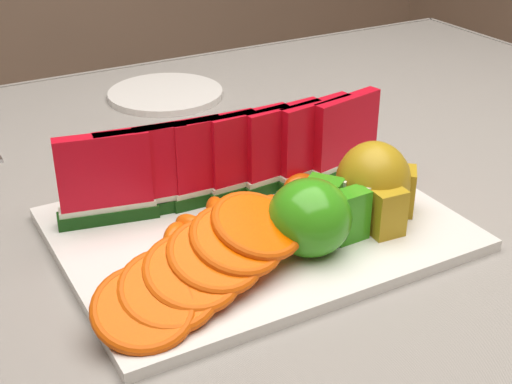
% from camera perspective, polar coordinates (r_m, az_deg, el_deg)
% --- Properties ---
extents(table, '(1.40, 0.90, 0.75)m').
position_cam_1_polar(table, '(0.89, -2.11, -5.91)').
color(table, '#532E1C').
rests_on(table, ground).
extents(tablecloth, '(1.53, 1.03, 0.20)m').
position_cam_1_polar(tablecloth, '(0.86, -2.18, -2.43)').
color(tablecloth, gray).
rests_on(tablecloth, table).
extents(platter, '(0.40, 0.30, 0.01)m').
position_cam_1_polar(platter, '(0.75, 0.03, -2.96)').
color(platter, silver).
rests_on(platter, tablecloth).
extents(apple_cluster, '(0.12, 0.11, 0.08)m').
position_cam_1_polar(apple_cluster, '(0.70, 4.70, -1.94)').
color(apple_cluster, '#41961D').
rests_on(apple_cluster, platter).
extents(pear_cluster, '(0.10, 0.10, 0.09)m').
position_cam_1_polar(pear_cluster, '(0.75, 9.57, 0.59)').
color(pear_cluster, '#935D1B').
rests_on(pear_cluster, platter).
extents(side_plate, '(0.19, 0.19, 0.01)m').
position_cam_1_polar(side_plate, '(1.14, -7.25, 7.81)').
color(side_plate, silver).
rests_on(side_plate, tablecloth).
extents(watermelon_row, '(0.39, 0.07, 0.10)m').
position_cam_1_polar(watermelon_row, '(0.78, -1.87, 2.68)').
color(watermelon_row, '#0A3812').
rests_on(watermelon_row, platter).
extents(orange_fan_front, '(0.24, 0.15, 0.06)m').
position_cam_1_polar(orange_fan_front, '(0.63, -4.20, -5.78)').
color(orange_fan_front, '#D14902').
rests_on(orange_fan_front, platter).
extents(orange_fan_back, '(0.24, 0.11, 0.04)m').
position_cam_1_polar(orange_fan_back, '(0.83, -6.48, 1.93)').
color(orange_fan_back, '#D14902').
rests_on(orange_fan_back, platter).
extents(tangerine_segments, '(0.21, 0.07, 0.02)m').
position_cam_1_polar(tangerine_segments, '(0.75, -1.15, -1.36)').
color(tangerine_segments, '#D36501').
rests_on(tangerine_segments, platter).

